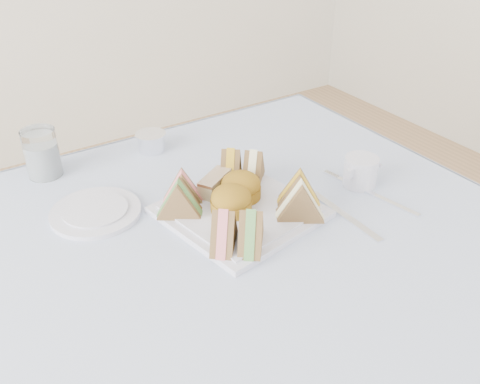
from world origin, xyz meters
TOP-DOWN VIEW (x-y plane):
  - tablecloth at (0.00, 0.00)m, footprint 1.02×1.02m
  - serving_plate at (0.04, 0.10)m, footprint 0.29×0.29m
  - sandwich_fl_a at (-0.04, 0.02)m, footprint 0.08×0.09m
  - sandwich_fl_b at (-0.00, -0.01)m, footprint 0.08×0.09m
  - sandwich_fr_a at (0.14, 0.05)m, footprint 0.09×0.08m
  - sandwich_fr_b at (0.12, 0.01)m, footprint 0.10×0.08m
  - sandwich_bl_a at (-0.06, 0.14)m, footprint 0.09×0.08m
  - sandwich_bl_b at (-0.04, 0.18)m, footprint 0.08×0.07m
  - sandwich_br_a at (0.12, 0.17)m, footprint 0.08×0.08m
  - sandwich_br_b at (0.08, 0.20)m, footprint 0.08×0.09m
  - scone_left at (0.02, 0.10)m, footprint 0.09×0.09m
  - scone_right at (0.06, 0.13)m, footprint 0.11×0.11m
  - pastry_slice at (0.03, 0.17)m, footprint 0.09×0.07m
  - side_plate at (-0.19, 0.24)m, footprint 0.19×0.19m
  - water_glass at (-0.22, 0.44)m, footprint 0.09×0.09m
  - tea_strainer at (0.01, 0.42)m, footprint 0.08×0.08m
  - knife at (0.20, -0.02)m, footprint 0.02×0.19m
  - fork at (0.30, 0.00)m, footprint 0.04×0.19m
  - creamer_jug at (0.30, 0.06)m, footprint 0.08×0.08m

SIDE VIEW (x-z plane):
  - tablecloth at x=0.00m, z-range 0.74..0.75m
  - knife at x=0.20m, z-range 0.75..0.75m
  - fork at x=0.30m, z-range 0.75..0.75m
  - side_plate at x=-0.19m, z-range 0.75..0.76m
  - serving_plate at x=0.04m, z-range 0.75..0.76m
  - tea_strainer at x=0.01m, z-range 0.75..0.78m
  - creamer_jug at x=0.30m, z-range 0.75..0.81m
  - pastry_slice at x=0.03m, z-range 0.76..0.80m
  - scone_left at x=0.02m, z-range 0.76..0.81m
  - scone_right at x=0.06m, z-range 0.76..0.81m
  - sandwich_bl_b at x=-0.04m, z-range 0.76..0.83m
  - sandwich_br_a at x=0.12m, z-range 0.76..0.83m
  - sandwich_br_b at x=0.08m, z-range 0.76..0.83m
  - sandwich_fr_a at x=0.14m, z-range 0.76..0.83m
  - sandwich_fl_a at x=-0.04m, z-range 0.76..0.83m
  - sandwich_fl_b at x=0.00m, z-range 0.76..0.83m
  - sandwich_bl_a at x=-0.06m, z-range 0.76..0.83m
  - sandwich_fr_b at x=0.12m, z-range 0.76..0.84m
  - water_glass at x=-0.22m, z-range 0.75..0.85m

